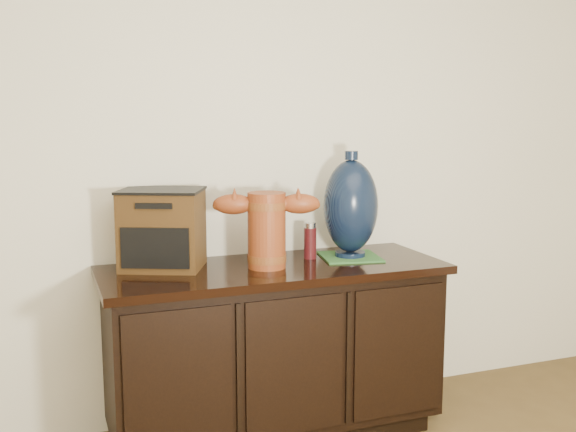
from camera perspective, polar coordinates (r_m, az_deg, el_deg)
name	(u,v)px	position (r m, az deg, el deg)	size (l,w,h in m)	color
sideboard	(274,349)	(2.97, -1.18, -11.17)	(1.46, 0.56, 0.75)	black
terracotta_vessel	(267,226)	(2.80, -1.82, -0.81)	(0.45, 0.21, 0.32)	brown
tv_radio	(162,229)	(2.84, -10.59, -1.08)	(0.41, 0.38, 0.33)	#3F270F
green_mat	(350,257)	(3.04, 5.27, -3.44)	(0.25, 0.25, 0.01)	#30632C
lamp_base	(351,207)	(3.00, 5.33, 0.80)	(0.28, 0.28, 0.47)	black
spray_can	(310,241)	(2.99, 1.89, -2.12)	(0.06, 0.06, 0.16)	#5F1015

